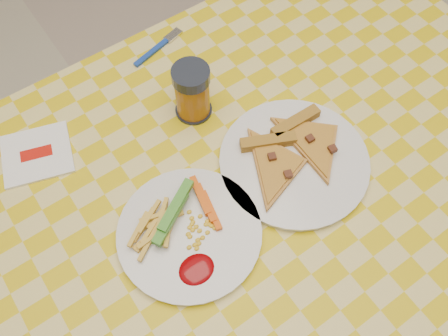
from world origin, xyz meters
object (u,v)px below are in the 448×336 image
at_px(plate_right, 294,162).
at_px(drink_glass, 192,92).
at_px(table, 245,211).
at_px(plate_left, 190,234).

relative_size(plate_right, drink_glass, 2.31).
bearing_deg(drink_glass, table, -96.21).
bearing_deg(plate_right, table, 179.87).
distance_m(table, drink_glass, 0.24).
height_order(table, plate_left, plate_left).
bearing_deg(plate_left, plate_right, 2.03).
height_order(plate_left, plate_right, same).
xyz_separation_m(plate_left, drink_glass, (0.15, 0.21, 0.05)).
distance_m(plate_right, drink_glass, 0.23).
relative_size(table, plate_left, 5.42).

